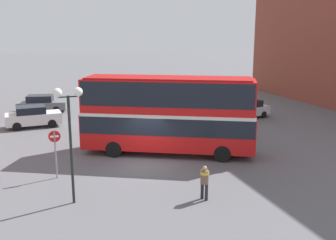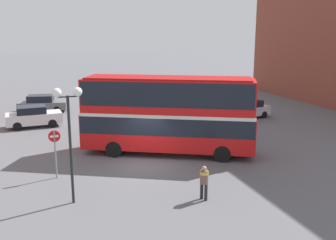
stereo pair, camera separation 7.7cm
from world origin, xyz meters
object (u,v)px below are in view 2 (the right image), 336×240
pedestrian_foreground (204,179)px  parked_car_kerb_near (247,109)px  no_entry_sign (55,147)px  double_decker_bus (168,111)px  parked_car_side_street (42,103)px  parked_car_kerb_far (33,116)px  street_lamp_twin_globe (69,113)px

pedestrian_foreground → parked_car_kerb_near: size_ratio=0.38×
pedestrian_foreground → no_entry_sign: (-6.16, 4.91, 0.71)m
double_decker_bus → parked_car_side_street: size_ratio=2.25×
parked_car_side_street → no_entry_sign: (0.30, -17.86, 0.90)m
parked_car_kerb_far → street_lamp_twin_globe: (1.63, -15.33, 3.23)m
parked_car_kerb_far → no_entry_sign: size_ratio=1.68×
parked_car_kerb_near → pedestrian_foreground: bearing=43.0°
double_decker_bus → parked_car_kerb_near: bearing=64.2°
parked_car_kerb_near → street_lamp_twin_globe: 20.82m
parked_car_kerb_far → parked_car_side_street: (0.80, 5.88, -0.05)m
parked_car_kerb_far → parked_car_side_street: 5.93m
parked_car_kerb_far → no_entry_sign: 12.06m
parked_car_kerb_far → no_entry_sign: no_entry_sign is taller
double_decker_bus → street_lamp_twin_globe: size_ratio=2.02×
double_decker_bus → parked_car_side_street: (-7.08, 15.83, -1.93)m
parked_car_kerb_near → parked_car_side_street: (-16.87, 8.35, 0.02)m
parked_car_kerb_near → parked_car_side_street: parked_car_side_street is taller
pedestrian_foreground → parked_car_side_street: bearing=-101.9°
parked_car_kerb_near → parked_car_side_street: bearing=-37.5°
parked_car_kerb_near → parked_car_kerb_far: size_ratio=0.98×
pedestrian_foreground → parked_car_side_street: (-6.46, 22.77, -0.19)m
double_decker_bus → street_lamp_twin_globe: (-6.25, -5.38, 1.35)m
parked_car_kerb_far → pedestrian_foreground: bearing=-70.3°
pedestrian_foreground → parked_car_kerb_near: 17.79m
double_decker_bus → parked_car_kerb_far: bearing=155.2°
street_lamp_twin_globe → pedestrian_foreground: bearing=-15.5°
double_decker_bus → street_lamp_twin_globe: bearing=-112.5°
pedestrian_foreground → no_entry_sign: bearing=-66.4°
pedestrian_foreground → street_lamp_twin_globe: (-5.62, 1.56, 3.09)m
double_decker_bus → pedestrian_foreground: size_ratio=6.50×
parked_car_kerb_near → no_entry_sign: bearing=18.7°
parked_car_kerb_far → street_lamp_twin_globe: 15.75m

